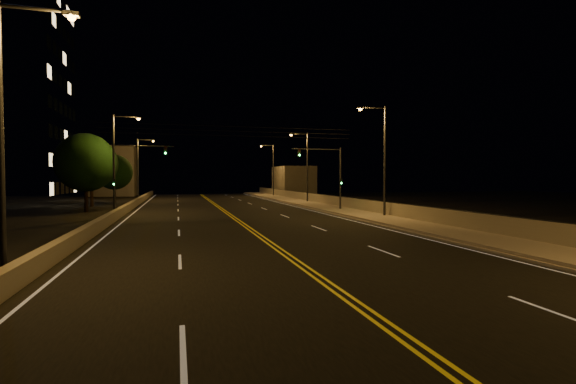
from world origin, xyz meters
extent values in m
plane|color=black|center=(0.00, 0.00, 0.00)|extent=(160.00, 160.00, 0.00)
cube|color=black|center=(0.00, 20.00, 0.01)|extent=(18.00, 120.00, 0.02)
cube|color=gray|center=(10.80, 20.00, 0.15)|extent=(3.60, 120.00, 0.30)
cube|color=gray|center=(8.93, 20.00, 0.07)|extent=(0.14, 120.00, 0.15)
cube|color=gray|center=(12.45, 20.00, 0.80)|extent=(0.30, 120.00, 1.00)
cube|color=gray|center=(-9.39, 20.00, 0.38)|extent=(0.45, 120.00, 0.76)
cube|color=slate|center=(16.50, 68.48, 2.72)|extent=(6.00, 10.00, 5.44)
cube|color=slate|center=(-16.00, 76.33, 4.55)|extent=(8.00, 8.00, 9.10)
cylinder|color=black|center=(12.45, 20.00, 1.33)|extent=(0.06, 120.00, 0.06)
cube|color=silver|center=(-8.60, 20.00, 0.02)|extent=(0.12, 116.00, 0.00)
cube|color=silver|center=(8.60, 20.00, 0.02)|extent=(0.12, 116.00, 0.00)
cube|color=gold|center=(-0.15, 20.00, 0.02)|extent=(0.12, 116.00, 0.00)
cube|color=gold|center=(0.15, 20.00, 0.02)|extent=(0.12, 116.00, 0.00)
cube|color=silver|center=(-4.50, 1.50, 0.02)|extent=(0.12, 3.00, 0.00)
cube|color=silver|center=(-4.50, 10.50, 0.02)|extent=(0.12, 3.00, 0.00)
cube|color=silver|center=(-4.50, 19.50, 0.02)|extent=(0.12, 3.00, 0.00)
cube|color=silver|center=(-4.50, 28.50, 0.02)|extent=(0.12, 3.00, 0.00)
cube|color=silver|center=(-4.50, 37.50, 0.02)|extent=(0.12, 3.00, 0.00)
cube|color=silver|center=(-4.50, 46.50, 0.02)|extent=(0.12, 3.00, 0.00)
cube|color=silver|center=(-4.50, 55.50, 0.02)|extent=(0.12, 3.00, 0.00)
cube|color=silver|center=(-4.50, 64.50, 0.02)|extent=(0.12, 3.00, 0.00)
cube|color=silver|center=(-4.50, 73.50, 0.02)|extent=(0.12, 3.00, 0.00)
cube|color=silver|center=(4.50, 1.50, 0.02)|extent=(0.12, 3.00, 0.00)
cube|color=silver|center=(4.50, 10.50, 0.02)|extent=(0.12, 3.00, 0.00)
cube|color=silver|center=(4.50, 19.50, 0.02)|extent=(0.12, 3.00, 0.00)
cube|color=silver|center=(4.50, 28.50, 0.02)|extent=(0.12, 3.00, 0.00)
cube|color=silver|center=(4.50, 37.50, 0.02)|extent=(0.12, 3.00, 0.00)
cube|color=silver|center=(4.50, 46.50, 0.02)|extent=(0.12, 3.00, 0.00)
cube|color=silver|center=(4.50, 55.50, 0.02)|extent=(0.12, 3.00, 0.00)
cube|color=silver|center=(4.50, 64.50, 0.02)|extent=(0.12, 3.00, 0.00)
cube|color=silver|center=(4.50, 73.50, 0.02)|extent=(0.12, 3.00, 0.00)
cylinder|color=#2D2D33|center=(11.80, 24.12, 4.58)|extent=(0.20, 0.20, 9.17)
cylinder|color=#2D2D33|center=(10.70, 24.12, 9.02)|extent=(2.20, 0.12, 0.12)
cube|color=#2D2D33|center=(9.60, 24.12, 8.95)|extent=(0.50, 0.25, 0.14)
sphere|color=#FF9E2D|center=(9.60, 24.12, 8.85)|extent=(0.28, 0.28, 0.28)
cylinder|color=#2D2D33|center=(11.80, 44.98, 4.58)|extent=(0.20, 0.20, 9.17)
cylinder|color=#2D2D33|center=(10.70, 44.98, 9.02)|extent=(2.20, 0.12, 0.12)
cube|color=#2D2D33|center=(9.60, 44.98, 8.95)|extent=(0.50, 0.25, 0.14)
sphere|color=#FF9E2D|center=(9.60, 44.98, 8.85)|extent=(0.28, 0.28, 0.28)
cylinder|color=#2D2D33|center=(11.80, 64.66, 4.58)|extent=(0.20, 0.20, 9.17)
cylinder|color=#2D2D33|center=(10.70, 64.66, 9.02)|extent=(2.20, 0.12, 0.12)
cube|color=#2D2D33|center=(9.60, 64.66, 8.95)|extent=(0.50, 0.25, 0.14)
sphere|color=#FF9E2D|center=(9.60, 64.66, 8.85)|extent=(0.28, 0.28, 0.28)
cylinder|color=#2D2D33|center=(-10.20, 9.08, 4.58)|extent=(0.20, 0.20, 9.17)
cylinder|color=#2D2D33|center=(-9.10, 9.08, 9.02)|extent=(2.20, 0.12, 0.12)
cube|color=#2D2D33|center=(-8.00, 9.08, 8.95)|extent=(0.50, 0.25, 0.14)
sphere|color=#FF9E2D|center=(-8.00, 9.08, 8.85)|extent=(0.28, 0.28, 0.28)
cylinder|color=#2D2D33|center=(-10.20, 34.54, 4.58)|extent=(0.20, 0.20, 9.17)
cylinder|color=#2D2D33|center=(-9.10, 34.54, 9.02)|extent=(2.20, 0.12, 0.12)
cube|color=#2D2D33|center=(-8.00, 34.54, 8.95)|extent=(0.50, 0.25, 0.14)
sphere|color=#FF9E2D|center=(-8.00, 34.54, 8.85)|extent=(0.28, 0.28, 0.28)
cylinder|color=#2D2D33|center=(-10.20, 58.98, 4.58)|extent=(0.20, 0.20, 9.17)
cylinder|color=#2D2D33|center=(-9.10, 58.98, 9.02)|extent=(2.20, 0.12, 0.12)
cube|color=#2D2D33|center=(-8.00, 58.98, 8.95)|extent=(0.50, 0.25, 0.14)
sphere|color=#FF9E2D|center=(-8.00, 58.98, 8.85)|extent=(0.28, 0.28, 0.28)
cylinder|color=#2D2D33|center=(11.00, 31.68, 3.17)|extent=(0.18, 0.18, 6.34)
cylinder|color=#2D2D33|center=(8.50, 31.68, 6.14)|extent=(5.00, 0.10, 0.10)
cube|color=black|center=(6.75, 31.68, 5.79)|extent=(0.28, 0.18, 0.80)
sphere|color=#19FF4C|center=(6.75, 31.57, 5.54)|extent=(0.14, 0.14, 0.14)
cube|color=black|center=(11.00, 31.53, 3.00)|extent=(0.22, 0.14, 0.55)
cylinder|color=#2D2D33|center=(-9.80, 31.68, 3.17)|extent=(0.18, 0.18, 6.34)
cylinder|color=#2D2D33|center=(-7.30, 31.68, 6.14)|extent=(5.00, 0.10, 0.10)
cube|color=black|center=(-5.55, 31.68, 5.79)|extent=(0.28, 0.18, 0.80)
sphere|color=#19FF4C|center=(-5.55, 31.57, 5.54)|extent=(0.14, 0.14, 0.14)
cube|color=black|center=(-9.80, 31.53, 3.00)|extent=(0.22, 0.14, 0.55)
cylinder|color=black|center=(0.00, 29.50, 7.00)|extent=(22.00, 0.03, 0.03)
cylinder|color=black|center=(0.00, 29.50, 7.40)|extent=(22.00, 0.03, 0.03)
cylinder|color=black|center=(0.00, 29.50, 7.80)|extent=(22.00, 0.03, 0.03)
cylinder|color=black|center=(-13.16, 37.49, 1.34)|extent=(0.36, 0.36, 2.68)
sphere|color=black|center=(-13.16, 37.49, 4.85)|extent=(5.67, 5.67, 5.67)
cylinder|color=black|center=(-14.16, 45.81, 1.40)|extent=(0.36, 0.36, 2.79)
sphere|color=black|center=(-14.16, 45.81, 5.05)|extent=(5.90, 5.90, 5.90)
cylinder|color=black|center=(-12.87, 54.45, 1.15)|extent=(0.36, 0.36, 2.29)
sphere|color=black|center=(-12.87, 54.45, 4.13)|extent=(4.83, 4.83, 4.83)
camera|label=1|loc=(-4.58, -6.68, 3.39)|focal=26.00mm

